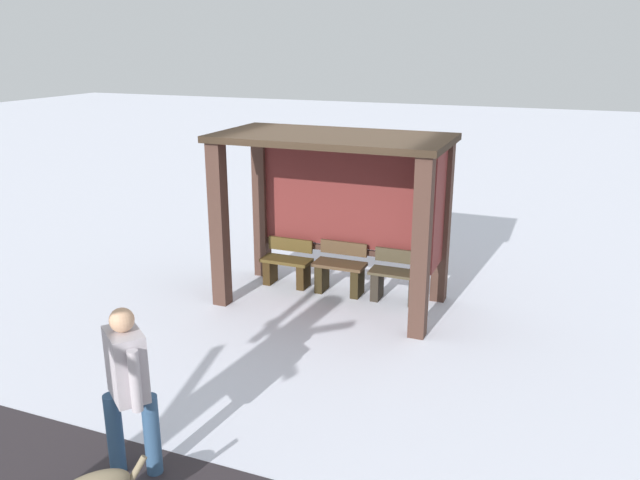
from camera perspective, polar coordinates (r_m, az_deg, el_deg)
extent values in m
plane|color=white|center=(9.16, 1.01, -5.52)|extent=(60.00, 60.00, 0.00)
cube|color=#422B23|center=(8.82, -9.06, 1.28)|extent=(0.21, 0.21, 2.30)
cube|color=#422B23|center=(7.80, 9.09, -0.87)|extent=(0.21, 0.21, 2.30)
cube|color=#422B23|center=(9.90, -5.29, 3.20)|extent=(0.21, 0.21, 2.30)
cube|color=#422B23|center=(9.01, 10.95, 1.52)|extent=(0.21, 0.21, 2.30)
cube|color=#2E2117|center=(8.53, 1.10, 9.17)|extent=(3.14, 1.60, 0.09)
cube|color=maroon|center=(9.29, 2.47, 4.06)|extent=(2.62, 0.08, 1.56)
cube|color=#422B23|center=(9.50, 2.37, -0.91)|extent=(2.62, 0.06, 0.08)
cube|color=maroon|center=(8.54, 10.50, 2.59)|extent=(0.08, 0.71, 1.56)
cube|color=#4B3A1A|center=(9.62, -3.03, -1.83)|extent=(0.76, 0.34, 0.05)
cube|color=#4B3A1A|center=(9.69, -2.68, -0.42)|extent=(0.72, 0.04, 0.20)
cube|color=#31220F|center=(9.59, -1.49, -3.24)|extent=(0.12, 0.29, 0.38)
cube|color=#31220F|center=(9.81, -4.49, -2.80)|extent=(0.12, 0.29, 0.38)
cube|color=#4C3723|center=(9.30, 1.78, -2.22)|extent=(0.76, 0.37, 0.05)
cube|color=#4C3723|center=(9.38, 2.14, -0.73)|extent=(0.72, 0.04, 0.20)
cube|color=black|center=(9.29, 3.38, -3.80)|extent=(0.12, 0.32, 0.42)
cube|color=black|center=(9.47, 0.18, -3.35)|extent=(0.12, 0.32, 0.42)
cube|color=#413826|center=(9.06, 6.88, -2.95)|extent=(0.76, 0.35, 0.04)
cube|color=#413826|center=(9.14, 7.18, -1.46)|extent=(0.72, 0.04, 0.20)
cube|color=black|center=(9.08, 8.53, -4.51)|extent=(0.12, 0.30, 0.42)
cube|color=black|center=(9.21, 5.15, -4.06)|extent=(0.12, 0.30, 0.42)
cube|color=#BCB2BA|center=(5.53, -17.03, -10.63)|extent=(0.48, 0.45, 0.59)
sphere|color=tan|center=(5.36, -17.40, -6.88)|extent=(0.20, 0.20, 0.20)
cylinder|color=#34557C|center=(5.92, -17.96, -16.25)|extent=(0.20, 0.20, 0.75)
cylinder|color=#34557C|center=(5.82, -14.87, -16.58)|extent=(0.20, 0.20, 0.75)
cylinder|color=#BCB2BA|center=(5.76, -17.64, -9.83)|extent=(0.13, 0.13, 0.53)
cylinder|color=#BCB2BA|center=(5.32, -16.30, -12.07)|extent=(0.13, 0.13, 0.53)
cylinder|color=#8A7A5C|center=(5.25, -16.08, -19.13)|extent=(0.13, 0.16, 0.19)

